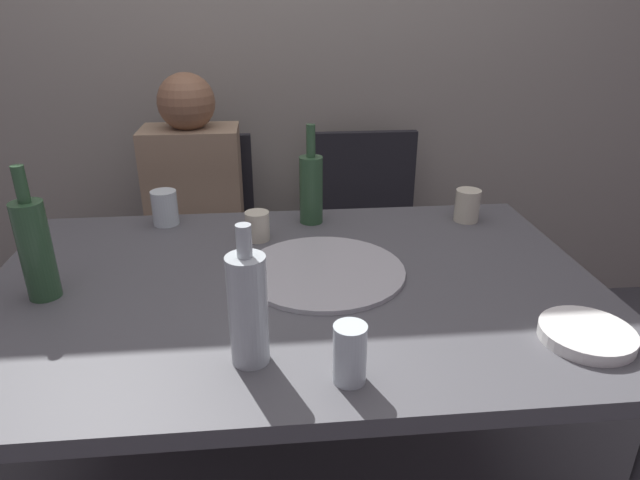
# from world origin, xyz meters

# --- Properties ---
(back_wall) EXTENTS (6.00, 0.10, 2.60)m
(back_wall) POSITION_xyz_m (0.00, 1.23, 1.30)
(back_wall) COLOR gray
(back_wall) RESTS_ON ground_plane
(dining_table) EXTENTS (1.54, 1.01, 0.76)m
(dining_table) POSITION_xyz_m (0.00, 0.00, 0.68)
(dining_table) COLOR #4C4C51
(dining_table) RESTS_ON ground_plane
(pizza_tray) EXTENTS (0.42, 0.42, 0.01)m
(pizza_tray) POSITION_xyz_m (0.08, 0.04, 0.76)
(pizza_tray) COLOR #ADADB2
(pizza_tray) RESTS_ON dining_table
(wine_bottle) EXTENTS (0.07, 0.07, 0.31)m
(wine_bottle) POSITION_xyz_m (0.08, 0.40, 0.87)
(wine_bottle) COLOR #2D5133
(wine_bottle) RESTS_ON dining_table
(beer_bottle) EXTENTS (0.07, 0.07, 0.32)m
(beer_bottle) POSITION_xyz_m (-0.59, -0.01, 0.88)
(beer_bottle) COLOR #2D5133
(beer_bottle) RESTS_ON dining_table
(water_bottle) EXTENTS (0.08, 0.08, 0.29)m
(water_bottle) POSITION_xyz_m (-0.10, -0.32, 0.87)
(water_bottle) COLOR #B2BCC1
(water_bottle) RESTS_ON dining_table
(tumbler_near) EXTENTS (0.08, 0.08, 0.10)m
(tumbler_near) POSITION_xyz_m (0.57, 0.37, 0.81)
(tumbler_near) COLOR beige
(tumbler_near) RESTS_ON dining_table
(tumbler_far) EXTENTS (0.08, 0.08, 0.11)m
(tumbler_far) POSITION_xyz_m (-0.38, 0.43, 0.81)
(tumbler_far) COLOR silver
(tumbler_far) RESTS_ON dining_table
(wine_glass) EXTENTS (0.06, 0.06, 0.12)m
(wine_glass) POSITION_xyz_m (0.08, -0.40, 0.82)
(wine_glass) COLOR silver
(wine_glass) RESTS_ON dining_table
(short_glass) EXTENTS (0.07, 0.07, 0.09)m
(short_glass) POSITION_xyz_m (-0.09, 0.28, 0.80)
(short_glass) COLOR beige
(short_glass) RESTS_ON dining_table
(plate_stack) EXTENTS (0.19, 0.19, 0.03)m
(plate_stack) POSITION_xyz_m (0.60, -0.31, 0.77)
(plate_stack) COLOR white
(plate_stack) RESTS_ON dining_table
(chair_left) EXTENTS (0.44, 0.44, 0.90)m
(chair_left) POSITION_xyz_m (-0.34, 0.91, 0.51)
(chair_left) COLOR black
(chair_left) RESTS_ON ground_plane
(chair_right) EXTENTS (0.44, 0.44, 0.90)m
(chair_right) POSITION_xyz_m (0.36, 0.91, 0.51)
(chair_right) COLOR black
(chair_right) RESTS_ON ground_plane
(guest_in_sweater) EXTENTS (0.36, 0.56, 1.17)m
(guest_in_sweater) POSITION_xyz_m (-0.34, 0.75, 0.64)
(guest_in_sweater) COLOR #937A60
(guest_in_sweater) RESTS_ON ground_plane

